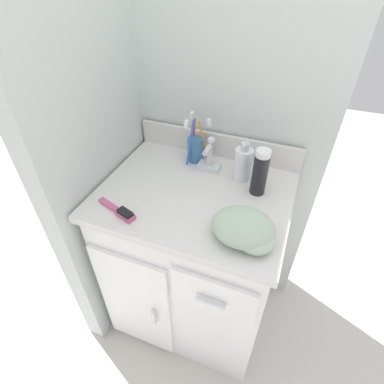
# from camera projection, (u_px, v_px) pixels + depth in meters

# --- Properties ---
(ground_plane) EXTENTS (6.00, 6.00, 0.00)m
(ground_plane) POSITION_uv_depth(u_px,v_px,m) (194.00, 306.00, 1.60)
(ground_plane) COLOR beige
(wall_back) EXTENTS (0.87, 0.08, 2.20)m
(wall_back) POSITION_uv_depth(u_px,v_px,m) (226.00, 80.00, 1.14)
(wall_back) COLOR silver
(wall_back) RESTS_ON ground_plane
(wall_left) EXTENTS (0.08, 0.63, 2.20)m
(wall_left) POSITION_uv_depth(u_px,v_px,m) (86.00, 96.00, 1.02)
(wall_left) COLOR silver
(wall_left) RESTS_ON ground_plane
(vanity) EXTENTS (0.69, 0.57, 0.80)m
(vanity) POSITION_uv_depth(u_px,v_px,m) (194.00, 258.00, 1.34)
(vanity) COLOR white
(vanity) RESTS_ON ground_plane
(backsplash) EXTENTS (0.69, 0.02, 0.10)m
(backsplash) POSITION_uv_depth(u_px,v_px,m) (218.00, 145.00, 1.26)
(backsplash) COLOR silver
(backsplash) RESTS_ON vanity
(sink_faucet) EXTENTS (0.09, 0.09, 0.14)m
(sink_faucet) POSITION_uv_depth(u_px,v_px,m) (209.00, 159.00, 1.18)
(sink_faucet) COLOR silver
(sink_faucet) RESTS_ON vanity
(toothbrush_cup) EXTENTS (0.10, 0.11, 0.20)m
(toothbrush_cup) POSITION_uv_depth(u_px,v_px,m) (196.00, 148.00, 1.22)
(toothbrush_cup) COLOR teal
(toothbrush_cup) RESTS_ON vanity
(soap_dispenser) EXTENTS (0.07, 0.07, 0.16)m
(soap_dispenser) POSITION_uv_depth(u_px,v_px,m) (243.00, 164.00, 1.12)
(soap_dispenser) COLOR white
(soap_dispenser) RESTS_ON vanity
(shaving_cream_can) EXTENTS (0.05, 0.05, 0.18)m
(shaving_cream_can) POSITION_uv_depth(u_px,v_px,m) (260.00, 172.00, 1.04)
(shaving_cream_can) COLOR black
(shaving_cream_can) RESTS_ON vanity
(hairbrush) EXTENTS (0.17, 0.08, 0.03)m
(hairbrush) POSITION_uv_depth(u_px,v_px,m) (120.00, 212.00, 1.00)
(hairbrush) COLOR #C1517F
(hairbrush) RESTS_ON vanity
(hand_towel) EXTENTS (0.20, 0.17, 0.08)m
(hand_towel) POSITION_uv_depth(u_px,v_px,m) (246.00, 229.00, 0.90)
(hand_towel) COLOR #A8BCA3
(hand_towel) RESTS_ON vanity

